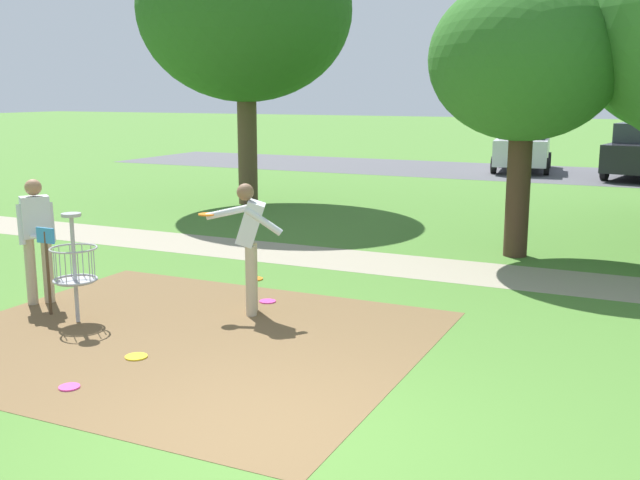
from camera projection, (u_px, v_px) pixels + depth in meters
ground_plane at (268, 441)px, 6.20m from camera, size 160.00×160.00×0.00m
dirt_tee_pad at (181, 337)px, 8.80m from camera, size 5.58×4.80×0.01m
disc_golf_basket at (71, 263)px, 9.28m from camera, size 0.98×0.58×1.39m
player_foreground_watching at (37, 234)px, 10.05m from camera, size 0.45×0.47×1.71m
player_throwing at (250, 239)px, 9.58m from camera, size 1.17×0.49×1.71m
frisbee_near_basket at (69, 387)px, 7.30m from camera, size 0.21×0.21×0.02m
frisbee_mid_grass at (136, 357)px, 8.13m from camera, size 0.24×0.24×0.02m
frisbee_far_left at (255, 279)px, 11.52m from camera, size 0.25×0.25×0.02m
frisbee_scattered_a at (268, 301)px, 10.28m from camera, size 0.23×0.23×0.02m
tree_near_left at (525, 60)px, 12.54m from camera, size 3.24×3.24×4.77m
tree_far_left at (245, 10)px, 18.39m from camera, size 5.32×5.32×7.11m
parking_lot_strip at (579, 175)px, 25.91m from camera, size 36.00×6.00×0.01m
parked_car_leftmost at (523, 145)px, 27.21m from camera, size 2.36×4.39×1.84m
gravel_path at (465, 272)px, 12.00m from camera, size 40.00×1.58×0.00m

